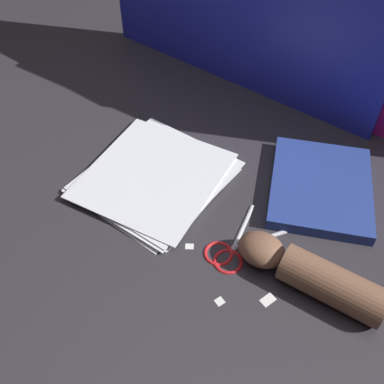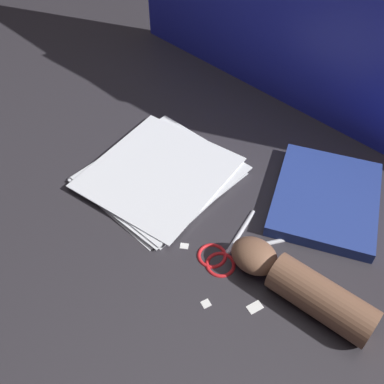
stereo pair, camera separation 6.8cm
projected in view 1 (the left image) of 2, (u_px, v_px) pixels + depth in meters
The scene contains 8 objects.
ground_plane at pixel (205, 208), 0.93m from camera, with size 6.00×6.00×0.00m, color #2D2B30.
paper_stack at pixel (155, 177), 0.98m from camera, with size 0.30×0.32×0.02m.
book_closed at pixel (321, 187), 0.96m from camera, with size 0.29×0.31×0.03m.
scissors at pixel (232, 248), 0.86m from camera, with size 0.13×0.18×0.01m.
hand_forearm at pixel (312, 274), 0.79m from camera, with size 0.27×0.07×0.07m.
paper_scrap_near at pixel (268, 300), 0.79m from camera, with size 0.03×0.03×0.00m.
paper_scrap_mid at pixel (220, 301), 0.79m from camera, with size 0.02×0.02×0.00m.
paper_scrap_far at pixel (189, 246), 0.87m from camera, with size 0.02×0.02×0.00m.
Camera 1 is at (0.31, -0.52, 0.71)m, focal length 42.00 mm.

